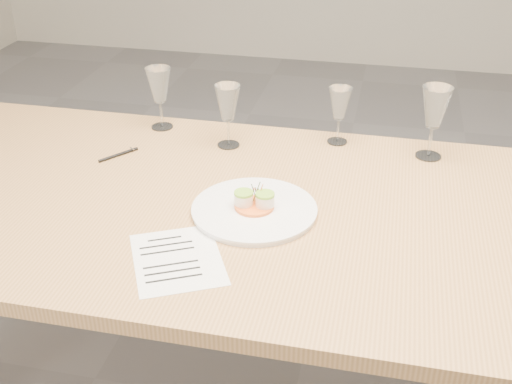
% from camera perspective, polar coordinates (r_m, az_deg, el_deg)
% --- Properties ---
extents(dining_table, '(2.40, 1.00, 0.75)m').
position_cam_1_polar(dining_table, '(1.69, 3.78, -3.49)').
color(dining_table, tan).
rests_on(dining_table, ground).
extents(dinner_plate, '(0.32, 0.32, 0.08)m').
position_cam_1_polar(dinner_plate, '(1.63, -0.14, -1.50)').
color(dinner_plate, white).
rests_on(dinner_plate, dining_table).
extents(recipe_sheet, '(0.29, 0.31, 0.00)m').
position_cam_1_polar(recipe_sheet, '(1.48, -7.02, -5.94)').
color(recipe_sheet, white).
rests_on(recipe_sheet, dining_table).
extents(ballpoint_pen, '(0.09, 0.11, 0.01)m').
position_cam_1_polar(ballpoint_pen, '(1.96, -12.11, 3.27)').
color(ballpoint_pen, black).
rests_on(ballpoint_pen, dining_table).
extents(wine_glass_0, '(0.08, 0.08, 0.20)m').
position_cam_1_polar(wine_glass_0, '(2.08, -8.61, 9.27)').
color(wine_glass_0, white).
rests_on(wine_glass_0, dining_table).
extents(wine_glass_1, '(0.08, 0.08, 0.20)m').
position_cam_1_polar(wine_glass_1, '(1.93, -2.54, 7.81)').
color(wine_glass_1, white).
rests_on(wine_glass_1, dining_table).
extents(wine_glass_2, '(0.07, 0.07, 0.18)m').
position_cam_1_polar(wine_glass_2, '(1.98, 7.44, 7.70)').
color(wine_glass_2, white).
rests_on(wine_glass_2, dining_table).
extents(wine_glass_3, '(0.09, 0.09, 0.22)m').
position_cam_1_polar(wine_glass_3, '(1.93, 15.63, 7.15)').
color(wine_glass_3, white).
rests_on(wine_glass_3, dining_table).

